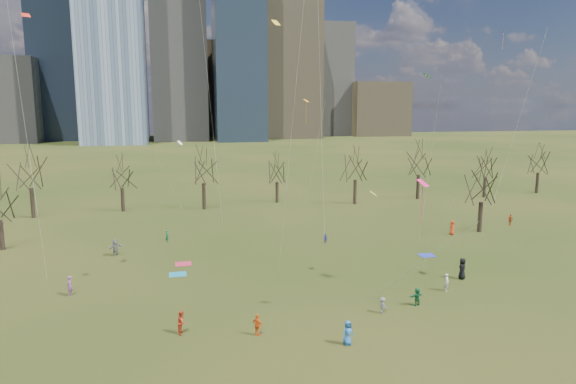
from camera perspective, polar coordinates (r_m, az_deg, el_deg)
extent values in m
plane|color=black|center=(42.69, 3.55, -11.96)|extent=(500.00, 500.00, 0.00)
cube|color=slate|center=(245.26, -12.14, 16.80)|extent=(24.00, 24.00, 95.00)
cube|color=#384C66|center=(237.84, -5.55, 18.41)|extent=(22.00, 22.00, 105.00)
cube|color=#726347|center=(260.09, 0.05, 14.03)|extent=(28.00, 28.00, 72.00)
cube|color=#384C66|center=(263.30, -23.71, 12.43)|extent=(25.00, 25.00, 65.00)
cube|color=slate|center=(280.46, 4.48, 12.24)|extent=(22.00, 22.00, 58.00)
cube|color=#726347|center=(278.75, -9.30, 11.13)|extent=(30.00, 30.00, 48.00)
cube|color=#726347|center=(283.73, 9.64, 9.08)|extent=(30.00, 28.00, 28.00)
cylinder|color=black|center=(80.83, -26.52, -1.09)|extent=(0.55, 0.55, 4.28)
cylinder|color=black|center=(80.75, -17.89, -0.79)|extent=(0.52, 0.52, 3.60)
cylinder|color=black|center=(79.44, -9.32, -0.45)|extent=(0.54, 0.54, 4.05)
cylinder|color=black|center=(83.90, -1.22, -0.03)|extent=(0.51, 0.51, 3.38)
cylinder|color=black|center=(83.23, 7.45, 0.02)|extent=(0.54, 0.54, 3.96)
cylinder|color=black|center=(89.75, 14.24, 0.55)|extent=(0.54, 0.54, 4.14)
cylinder|color=black|center=(94.93, 20.99, 0.50)|extent=(0.52, 0.52, 3.51)
cylinder|color=black|center=(103.53, 25.95, 0.93)|extent=(0.53, 0.53, 3.74)
cylinder|color=black|center=(64.59, -29.22, -4.17)|extent=(0.51, 0.51, 3.38)
cylinder|color=black|center=(68.67, 20.57, -2.60)|extent=(0.53, 0.53, 3.83)
cube|color=teal|center=(49.86, -12.15, -8.93)|extent=(1.60, 1.50, 0.03)
cube|color=#2432A8|center=(56.64, 15.17, -6.81)|extent=(1.60, 1.50, 0.03)
cube|color=#B7243F|center=(52.91, -11.54, -7.83)|extent=(1.60, 1.50, 0.03)
imported|color=#2869B0|center=(35.33, 6.66, -15.28)|extent=(0.93, 0.74, 1.67)
imported|color=silver|center=(46.44, 17.24, -9.57)|extent=(0.62, 0.67, 1.54)
imported|color=red|center=(37.43, -11.71, -13.98)|extent=(0.79, 0.92, 1.64)
imported|color=slate|center=(40.72, 10.44, -12.26)|extent=(0.76, 0.92, 1.24)
imported|color=orange|center=(36.46, -3.41, -14.54)|extent=(0.84, 0.94, 1.53)
imported|color=#166537|center=(42.65, 14.14, -11.21)|extent=(1.42, 0.81, 1.46)
imported|color=black|center=(49.90, 18.80, -8.06)|extent=(1.09, 1.14, 1.96)
imported|color=#8D4993|center=(47.06, -23.11, -9.56)|extent=(0.44, 0.64, 1.70)
imported|color=#2B249D|center=(59.58, 4.17, -5.18)|extent=(0.62, 0.64, 1.04)
imported|color=#C3461B|center=(74.19, 23.47, -2.82)|extent=(0.97, 0.61, 1.53)
imported|color=slate|center=(57.40, -18.64, -5.86)|extent=(1.64, 1.37, 1.77)
imported|color=#E04218|center=(66.21, 17.77, -3.79)|extent=(0.57, 0.87, 1.77)
imported|color=#197441|center=(61.24, -13.29, -4.79)|extent=(0.57, 0.65, 1.49)
plane|color=yellow|center=(39.37, -1.35, 18.30)|extent=(0.88, 0.80, 0.44)
cylinder|color=silver|center=(34.98, 0.03, 2.78)|extent=(0.06, 8.53, 20.24)
plane|color=#F91B68|center=(44.72, 14.75, 1.00)|extent=(1.36, 1.31, 0.55)
cylinder|color=silver|center=(42.09, 15.99, -5.02)|extent=(1.26, 7.18, 7.84)
cylinder|color=#F91B68|center=(45.03, 14.65, -1.38)|extent=(0.04, 0.04, 3.15)
cylinder|color=silver|center=(52.79, 3.61, 11.78)|extent=(2.23, 3.10, 32.62)
plane|color=green|center=(55.57, 15.13, 12.37)|extent=(0.96, 1.08, 0.52)
cylinder|color=silver|center=(51.12, 15.45, 2.92)|extent=(3.14, 8.93, 17.30)
cylinder|color=silver|center=(58.17, -8.54, 8.70)|extent=(2.64, 7.16, 26.97)
plane|color=orange|center=(74.07, 2.03, 10.12)|extent=(1.17, 1.15, 0.41)
cylinder|color=silver|center=(70.80, 3.01, 4.07)|extent=(0.65, 7.61, 15.00)
cylinder|color=orange|center=(74.07, 2.02, 8.76)|extent=(0.04, 0.04, 3.00)
plane|color=yellow|center=(37.15, 9.47, -0.16)|extent=(0.66, 0.72, 0.33)
cylinder|color=silver|center=(34.24, 14.07, -8.09)|extent=(2.23, 9.72, 8.07)
plane|color=red|center=(46.19, -27.13, 17.10)|extent=(1.12, 1.07, 0.39)
cylinder|color=silver|center=(42.69, -26.80, 3.58)|extent=(0.50, 6.38, 21.12)
plane|color=#EE5765|center=(77.62, 22.84, 16.35)|extent=(1.11, 1.11, 0.38)
cylinder|color=silver|center=(76.86, 24.25, 7.20)|extent=(4.21, 3.30, 24.41)
cylinder|color=#EE5765|center=(77.45, 22.77, 15.29)|extent=(0.04, 0.04, 2.40)
plane|color=white|center=(72.25, -11.91, 5.38)|extent=(1.00, 1.04, 0.53)
cylinder|color=silver|center=(69.00, -13.20, 1.28)|extent=(3.51, 7.52, 9.26)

